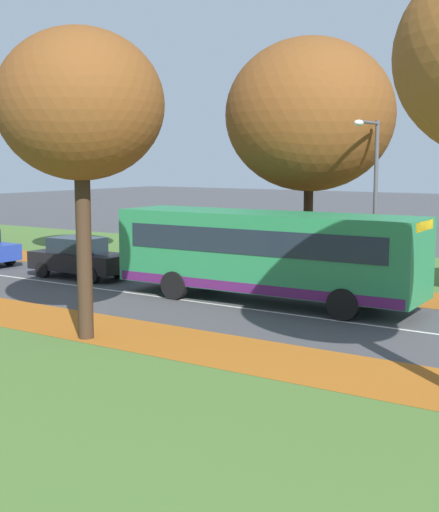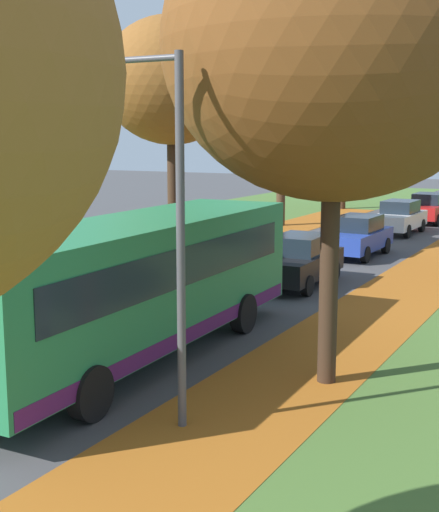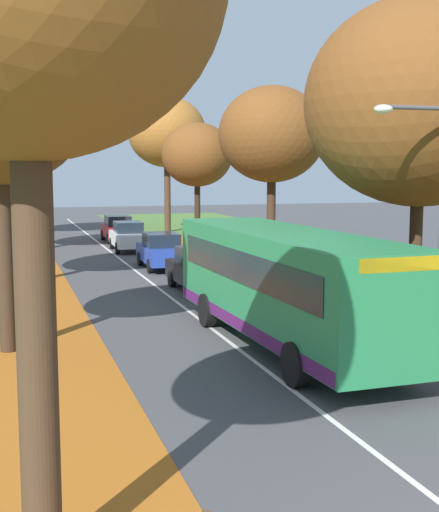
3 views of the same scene
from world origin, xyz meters
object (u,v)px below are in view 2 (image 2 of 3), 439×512
Objects in this scene: car_black_lead at (299,260)px; streetlamp_right at (163,199)px; tree_left_distant at (345,91)px; tree_left_far at (282,88)px; bus at (136,281)px; car_white_third_in_line at (399,217)px; tree_right_near at (335,45)px; car_red_fourth_in_line at (428,208)px; car_blue_following at (357,236)px; tree_left_mid at (172,81)px.

streetlamp_right is at bearing -78.65° from car_black_lead.
tree_left_distant is at bearing 104.40° from streetlamp_right.
tree_left_far is 0.92× the size of bus.
streetlamp_right reaches higher than bus.
car_black_lead is at bearing -88.50° from car_white_third_in_line.
car_white_third_in_line is (-2.64, 25.09, -2.92)m from streetlamp_right.
tree_right_near is 6.21m from bus.
tree_right_near reaches higher than car_red_fourth_in_line.
car_blue_following is at bearing -69.23° from tree_left_distant.
streetlamp_right is (8.98, -14.50, -3.08)m from tree_left_mid.
tree_left_distant is at bearing 90.25° from tree_left_far.
tree_left_distant is 20.06m from car_blue_following.
bus reaches higher than car_white_third_in_line.
tree_left_far is 10.47m from car_red_fourth_in_line.
streetlamp_right is (9.08, -35.35, -3.80)m from tree_left_distant.
tree_left_far reaches higher than tree_right_near.
car_blue_following is (6.70, -17.67, -6.73)m from tree_left_distant.
tree_right_near is at bearing -74.44° from car_blue_following.
car_black_lead is (6.80, -24.02, -6.73)m from tree_left_distant.
tree_right_near is 4.43m from streetlamp_right.
streetlamp_right is 11.92m from car_black_lead.
car_white_third_in_line is (6.44, -10.27, -6.73)m from tree_left_distant.
car_red_fourth_in_line is (6.63, 5.01, -6.37)m from tree_left_far.
bus is 2.47× the size of car_black_lead.
car_blue_following is 1.00× the size of car_white_third_in_line.
car_blue_following and car_white_third_in_line have the same top height.
car_black_lead is (-2.27, 11.33, -2.92)m from streetlamp_right.
tree_left_distant is 1.12× the size of tree_right_near.
tree_left_distant reaches higher than tree_left_far.
tree_left_mid is 0.91× the size of tree_left_distant.
tree_left_distant is 10.75m from car_red_fourth_in_line.
tree_left_mid reaches higher than car_black_lead.
tree_left_distant is at bearing 105.81° from car_black_lead.
streetlamp_right reaches higher than car_blue_following.
streetlamp_right is (9.03, -25.28, -3.44)m from tree_left_far.
car_blue_following is (-2.38, 17.69, -2.92)m from streetlamp_right.
car_red_fourth_in_line is at bearing 67.38° from tree_left_mid.
bus is 27.66m from car_red_fourth_in_line.
car_white_third_in_line is (6.40, -0.19, -6.37)m from tree_left_far.
tree_left_mid is at bearing -89.73° from tree_left_distant.
car_red_fourth_in_line is at bearing -37.24° from tree_left_distant.
car_blue_following is 12.60m from car_red_fourth_in_line.
tree_right_near is at bearing -81.46° from car_red_fourth_in_line.
tree_left_mid is 2.21× the size of car_red_fourth_in_line.
car_black_lead is at bearing -74.19° from tree_left_distant.
car_red_fourth_in_line is (6.67, -5.07, -6.73)m from tree_left_distant.
bus reaches higher than car_blue_following.
tree_left_far is 2.29× the size of car_red_fourth_in_line.
tree_left_mid reaches higher than car_red_fourth_in_line.
car_white_third_in_line is at bearing 92.01° from car_blue_following.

